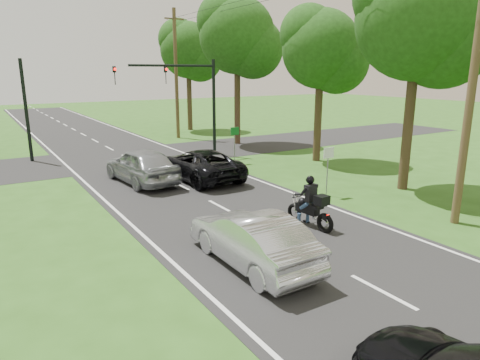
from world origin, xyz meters
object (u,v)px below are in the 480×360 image
(traffic_signal, at_px, (187,91))
(utility_pole_near, at_px, (473,77))
(utility_pole_far, at_px, (176,74))
(motorcycle_rider, at_px, (311,207))
(silver_sedan, at_px, (252,239))
(sign_green, at_px, (235,136))
(silver_suv, at_px, (141,165))
(dark_suv, at_px, (200,164))
(sign_white, at_px, (328,160))

(traffic_signal, height_order, utility_pole_near, utility_pole_near)
(utility_pole_near, bearing_deg, utility_pole_far, 90.00)
(motorcycle_rider, xyz_separation_m, silver_sedan, (-3.38, -1.41, 0.04))
(silver_sedan, distance_m, sign_green, 13.78)
(silver_suv, bearing_deg, utility_pole_near, 117.61)
(silver_suv, bearing_deg, dark_suv, 155.90)
(silver_suv, distance_m, utility_pole_far, 15.24)
(utility_pole_near, xyz_separation_m, sign_white, (-1.50, 4.98, -3.49))
(dark_suv, relative_size, utility_pole_near, 0.54)
(utility_pole_near, height_order, utility_pole_far, same)
(traffic_signal, bearing_deg, motorcycle_rider, -97.59)
(sign_green, bearing_deg, sign_white, -91.43)
(motorcycle_rider, bearing_deg, sign_white, 34.26)
(silver_sedan, relative_size, utility_pole_near, 0.46)
(dark_suv, bearing_deg, motorcycle_rider, 89.02)
(utility_pole_far, distance_m, sign_green, 11.63)
(silver_sedan, distance_m, utility_pole_near, 9.20)
(sign_white, bearing_deg, traffic_signal, 97.05)
(motorcycle_rider, xyz_separation_m, silver_suv, (-2.85, 9.03, 0.14))
(sign_white, bearing_deg, silver_suv, 133.02)
(dark_suv, distance_m, sign_white, 6.53)
(sign_white, xyz_separation_m, sign_green, (0.20, 8.00, 0.00))
(silver_sedan, bearing_deg, dark_suv, -108.91)
(silver_sedan, xyz_separation_m, utility_pole_near, (8.06, -1.00, 4.32))
(silver_sedan, height_order, traffic_signal, traffic_signal)
(dark_suv, bearing_deg, utility_pole_near, 112.57)
(silver_sedan, bearing_deg, motorcycle_rider, -157.56)
(dark_suv, xyz_separation_m, traffic_signal, (1.96, 5.46, 3.37))
(dark_suv, height_order, sign_green, sign_green)
(motorcycle_rider, distance_m, traffic_signal, 14.13)
(sign_green, bearing_deg, utility_pole_far, 83.27)
(silver_sedan, xyz_separation_m, silver_suv, (0.54, 10.44, 0.10))
(sign_white, relative_size, sign_green, 1.00)
(traffic_signal, bearing_deg, sign_white, -82.95)
(dark_suv, distance_m, traffic_signal, 6.71)
(utility_pole_far, xyz_separation_m, sign_white, (-1.50, -19.02, -3.49))
(dark_suv, xyz_separation_m, utility_pole_far, (4.82, 13.46, 4.32))
(dark_suv, bearing_deg, traffic_signal, -111.73)
(motorcycle_rider, bearing_deg, silver_suv, 102.77)
(sign_white, bearing_deg, sign_green, 88.57)
(utility_pole_far, bearing_deg, utility_pole_near, -90.00)
(dark_suv, relative_size, silver_suv, 1.08)
(utility_pole_far, height_order, sign_green, utility_pole_far)
(utility_pole_far, bearing_deg, silver_sedan, -109.31)
(traffic_signal, bearing_deg, silver_suv, -135.62)
(silver_suv, height_order, sign_green, sign_green)
(motorcycle_rider, relative_size, sign_green, 1.01)
(traffic_signal, xyz_separation_m, utility_pole_far, (2.86, 8.00, 0.95))
(dark_suv, relative_size, utility_pole_far, 0.54)
(motorcycle_rider, xyz_separation_m, utility_pole_far, (4.67, 21.59, 4.36))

